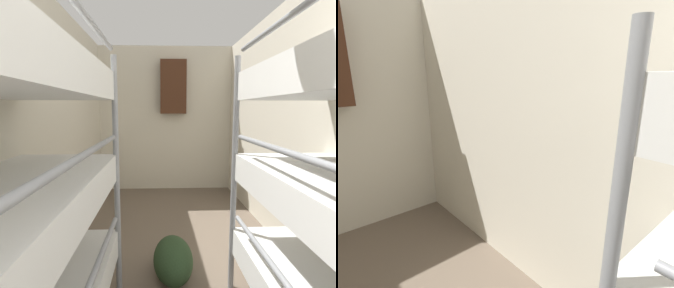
# 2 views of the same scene
# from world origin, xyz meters

# --- Properties ---
(wall_right) EXTENTS (0.06, 5.15, 2.51)m
(wall_right) POSITION_xyz_m (1.18, 2.52, 1.25)
(wall_right) COLOR beige
(wall_right) RESTS_ON ground_plane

